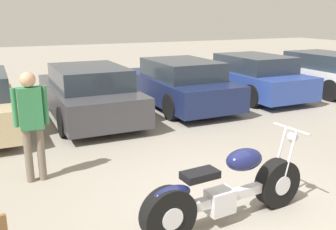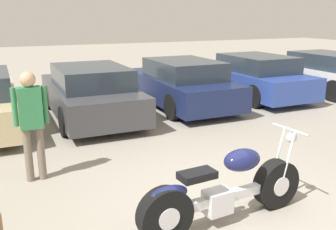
{
  "view_description": "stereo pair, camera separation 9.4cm",
  "coord_description": "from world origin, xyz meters",
  "views": [
    {
      "loc": [
        -2.78,
        -3.7,
        2.55
      ],
      "look_at": [
        -0.09,
        2.04,
        0.85
      ],
      "focal_mm": 40.0,
      "sensor_mm": 36.0,
      "label": 1
    },
    {
      "loc": [
        -2.7,
        -3.74,
        2.55
      ],
      "look_at": [
        -0.09,
        2.04,
        0.85
      ],
      "focal_mm": 40.0,
      "sensor_mm": 36.0,
      "label": 2
    }
  ],
  "objects": [
    {
      "name": "parked_car_dark_grey",
      "position": [
        -0.68,
        5.53,
        0.64
      ],
      "size": [
        1.92,
        4.41,
        1.34
      ],
      "color": "#3D3D42",
      "rests_on": "ground_plane"
    },
    {
      "name": "parked_car_white",
      "position": [
        7.31,
        5.6,
        0.64
      ],
      "size": [
        1.92,
        4.41,
        1.34
      ],
      "color": "white",
      "rests_on": "ground_plane"
    },
    {
      "name": "person_standing",
      "position": [
        -2.34,
        2.15,
        1.04
      ],
      "size": [
        0.52,
        0.23,
        1.74
      ],
      "color": "#726656",
      "rests_on": "ground_plane"
    },
    {
      "name": "parked_car_navy",
      "position": [
        1.99,
        5.75,
        0.64
      ],
      "size": [
        1.92,
        4.41,
        1.34
      ],
      "color": "#19234C",
      "rests_on": "ground_plane"
    },
    {
      "name": "parked_car_blue",
      "position": [
        4.65,
        5.95,
        0.64
      ],
      "size": [
        1.92,
        4.41,
        1.34
      ],
      "color": "#2D479E",
      "rests_on": "ground_plane"
    },
    {
      "name": "motorcycle",
      "position": [
        -0.32,
        -0.16,
        0.43
      ],
      "size": [
        2.39,
        0.62,
        1.09
      ],
      "color": "black",
      "rests_on": "ground_plane"
    },
    {
      "name": "ground_plane",
      "position": [
        0.0,
        0.0,
        0.0
      ],
      "size": [
        60.0,
        60.0,
        0.0
      ],
      "primitive_type": "plane",
      "color": "gray"
    }
  ]
}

